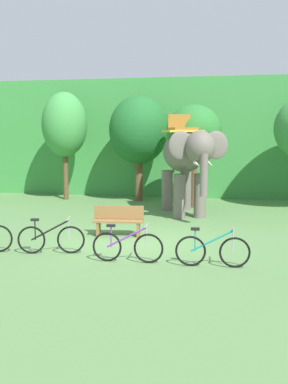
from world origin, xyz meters
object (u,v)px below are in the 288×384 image
Objects in this scene: elephant at (186,156)px; tree_center_right at (139,131)px; tree_far_left at (194,132)px; wooden_bench at (119,220)px; bike_black at (51,239)px; bike_purple at (127,246)px; tree_far_right at (65,125)px; bike_teal at (212,250)px.

tree_center_right is at bearing 126.79° from elephant.
tree_far_left is 6.62m from wooden_bench.
bike_purple is at bearing -10.71° from bike_black.
tree_far_right is at bearing 108.74° from bike_black.
elephant reaches higher than bike_black.
bike_black is 0.98× the size of bike_purple.
bike_purple is at bearing -71.33° from wooden_bench.
tree_far_right is 2.88× the size of bike_purple.
elephant is (2.48, -3.31, -0.98)m from tree_center_right.
bike_black is 4.10m from bike_teal.
tree_far_right is 8.70m from wooden_bench.
tree_far_left is 1.01× the size of elephant.
tree_far_right is 12.48m from bike_teal.
tree_center_right reaches higher than bike_teal.
tree_far_right is 6.77m from elephant.
tree_center_right is at bearing 88.43° from bike_black.
tree_far_right reaches higher than bike_teal.
elephant is at bearing 84.40° from bike_purple.
tree_far_right reaches higher than bike_black.
wooden_bench is at bearing 136.83° from bike_teal.
tree_far_left reaches higher than bike_teal.
bike_teal is at bearing 0.19° from bike_purple.
tree_far_right is 1.04× the size of tree_center_right.
bike_purple is at bearing -95.60° from elephant.
wooden_bench is at bearing -112.23° from elephant.
tree_center_right is at bearing 97.17° from wooden_bench.
tree_far_right is at bearing 169.51° from tree_far_left.
tree_center_right is at bearing 111.09° from bike_teal.
tree_far_left reaches higher than bike_purple.
bike_teal is 1.11× the size of wooden_bench.
tree_center_right reaches higher than bike_black.
bike_black is (-0.26, -9.52, -2.79)m from tree_center_right.
tree_far_left is at bearing 70.82° from bike_black.
bike_black is at bearing -116.33° from wooden_bench.
tree_far_left is at bearing 73.90° from wooden_bench.
bike_purple is (1.83, -9.92, -2.79)m from tree_center_right.
tree_far_left is at bearing -27.22° from tree_center_right.
bike_black is (-2.74, -6.21, -1.82)m from elephant.
wooden_bench is (4.32, -6.95, -2.96)m from tree_far_right.
bike_purple is (2.09, -0.40, 0.00)m from bike_black.
tree_far_right is 10.29m from bike_black.
tree_far_left is at bearing 98.20° from bike_teal.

